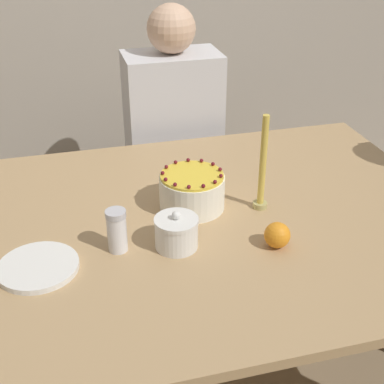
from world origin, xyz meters
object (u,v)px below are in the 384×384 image
object	(u,v)px
sugar_bowl	(176,232)
cake	(192,191)
candle	(262,171)
sugar_shaker	(117,230)
person_man_blue_shirt	(174,161)

from	to	relation	value
sugar_bowl	cake	bearing A→B (deg)	63.82
candle	cake	bearing A→B (deg)	164.50
sugar_shaker	person_man_blue_shirt	bearing A→B (deg)	67.81
sugar_bowl	candle	bearing A→B (deg)	24.67
cake	person_man_blue_shirt	bearing A→B (deg)	81.77
sugar_bowl	candle	world-z (taller)	candle
sugar_shaker	candle	xyz separation A→B (m)	(0.47, 0.11, 0.06)
cake	sugar_bowl	distance (m)	0.22
cake	candle	world-z (taller)	candle
person_man_blue_shirt	sugar_bowl	bearing A→B (deg)	77.61
cake	person_man_blue_shirt	size ratio (longest dim) A/B	0.17
cake	candle	distance (m)	0.23
sugar_shaker	person_man_blue_shirt	world-z (taller)	person_man_blue_shirt
sugar_shaker	cake	bearing A→B (deg)	33.52
cake	sugar_bowl	size ratio (longest dim) A/B	1.65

